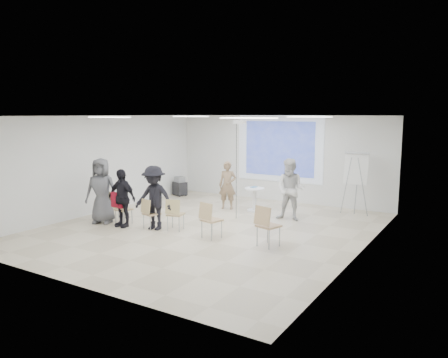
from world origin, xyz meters
The scene contains 30 objects.
floor centered at (0.00, 0.00, -0.05)m, with size 8.00×9.00×0.10m, color beige.
ceiling centered at (0.00, 0.00, 3.05)m, with size 8.00×9.00×0.10m, color white.
wall_back centered at (0.00, 4.55, 1.50)m, with size 8.00×0.10×3.00m, color silver.
wall_left centered at (-4.05, 0.00, 1.50)m, with size 0.10×9.00×3.00m, color silver.
wall_right centered at (4.05, 0.00, 1.50)m, with size 0.10×9.00×3.00m, color silver.
projection_halo centered at (0.00, 4.49, 1.85)m, with size 3.20×0.01×2.30m, color silver.
projection_image centered at (0.00, 4.47, 1.85)m, with size 2.60×0.01×1.90m, color #3145A8.
pedestal_table centered at (0.06, 2.53, 0.43)m, with size 0.73×0.73×0.77m.
player_left centered at (-0.85, 2.40, 0.88)m, with size 0.64×0.43×1.75m, color #93775A.
player_right centered at (1.49, 2.04, 0.99)m, with size 0.96×0.77×1.99m, color silver.
controller_left centered at (-0.67, 2.65, 1.15)m, with size 0.04×0.11×0.04m, color silver.
controller_right centered at (1.31, 2.29, 1.34)m, with size 0.04×0.12×0.04m, color white.
chair_far_left centered at (-2.87, -0.66, 0.51)m, with size 0.53×0.55×0.86m.
chair_left_mid centered at (-2.31, -0.88, 0.49)m, with size 0.42×0.45×0.83m.
chair_left_inner centered at (-1.32, -0.85, 0.49)m, with size 0.47×0.50×0.82m.
chair_center centered at (-0.64, -0.63, 0.51)m, with size 0.50×0.52×0.86m.
chair_right_inner centered at (0.55, -0.77, 0.54)m, with size 0.52×0.55×0.92m.
chair_right_far centered at (2.03, -0.65, 0.58)m, with size 0.57×0.60×0.98m.
red_jacket centered at (-2.30, -1.03, 0.72)m, with size 0.43×0.10×0.41m, color maroon.
laptop centered at (-1.30, -0.76, 0.44)m, with size 0.30×0.22×0.02m, color black.
audience_left centered at (-2.14, -1.02, 0.91)m, with size 1.06×0.63×1.82m, color black.
audience_mid centered at (-1.19, -0.79, 0.97)m, with size 1.25×0.68×1.94m, color black.
audience_outer centered at (-2.93, -1.01, 1.03)m, with size 1.00×0.66×2.05m, color #58585D.
flipchart_easel centered at (2.89, 3.68, 1.42)m, with size 0.83×0.63×1.93m.
av_cart centered at (-3.61, 3.48, 0.33)m, with size 0.57×0.51×0.72m.
ceiling_projector centered at (0.10, 1.49, 2.69)m, with size 0.30×0.25×3.00m.
fluor_panel_nw centered at (-2.00, 2.00, 2.97)m, with size 1.20×0.30×0.02m, color white.
fluor_panel_ne centered at (2.00, 2.00, 2.97)m, with size 1.20×0.30×0.02m, color white.
fluor_panel_sw centered at (-2.00, -1.50, 2.97)m, with size 1.20×0.30×0.02m, color white.
fluor_panel_se centered at (2.00, -1.50, 2.97)m, with size 1.20×0.30×0.02m, color white.
Camera 1 is at (6.32, -9.47, 3.06)m, focal length 35.00 mm.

